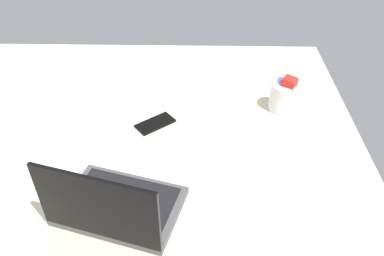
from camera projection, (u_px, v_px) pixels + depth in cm
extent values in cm
cube|color=beige|center=(107.00, 155.00, 142.61)|extent=(180.00, 140.00, 18.00)
cube|color=#4C4C51|center=(121.00, 206.00, 111.00)|extent=(38.05, 31.18, 2.00)
cube|color=black|center=(123.00, 199.00, 111.38)|extent=(32.55, 24.31, 0.40)
cube|color=black|center=(97.00, 208.00, 95.62)|extent=(32.01, 10.02, 21.00)
cylinder|color=silver|center=(281.00, 97.00, 146.39)|extent=(9.00, 9.00, 11.00)
cube|color=blue|center=(282.00, 103.00, 147.36)|extent=(5.63, 6.03, 4.44)
cube|color=#268C33|center=(280.00, 99.00, 146.60)|extent=(7.73, 6.86, 6.54)
cube|color=red|center=(284.00, 94.00, 146.14)|extent=(7.00, 6.41, 6.83)
cube|color=orange|center=(283.00, 90.00, 145.12)|extent=(7.40, 7.24, 4.67)
cube|color=blue|center=(283.00, 84.00, 144.98)|extent=(5.37, 5.55, 4.46)
cube|color=red|center=(289.00, 83.00, 142.11)|extent=(7.00, 6.61, 4.62)
cube|color=black|center=(155.00, 123.00, 141.91)|extent=(15.17, 14.08, 0.80)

